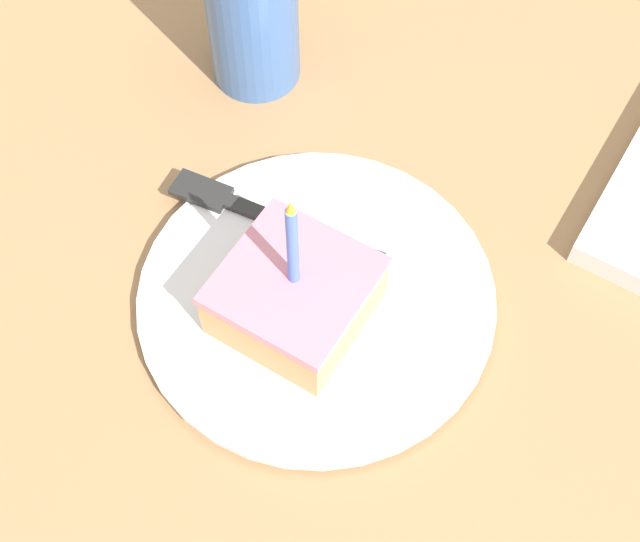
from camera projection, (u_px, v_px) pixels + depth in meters
ground_plane at (341, 329)px, 0.66m from camera, size 2.40×2.40×0.04m
plate at (320, 292)px, 0.65m from camera, size 0.26×0.26×0.01m
cake_slice at (295, 295)px, 0.61m from camera, size 0.10×0.10×0.13m
fork at (261, 214)px, 0.67m from camera, size 0.17×0.04×0.00m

